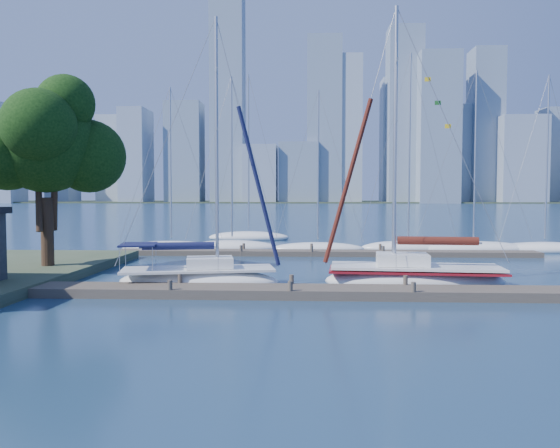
{
  "coord_description": "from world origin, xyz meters",
  "views": [
    {
      "loc": [
        0.7,
        -23.08,
        4.31
      ],
      "look_at": [
        -0.67,
        4.0,
        2.89
      ],
      "focal_mm": 35.0,
      "sensor_mm": 36.0,
      "label": 1
    }
  ],
  "objects": [
    {
      "name": "bg_boat_4",
      "position": [
        13.37,
        19.07,
        0.28
      ],
      "size": [
        8.92,
        2.74,
        14.09
      ],
      "rotation": [
        0.0,
        0.0,
        0.04
      ],
      "color": "white",
      "rests_on": "ground"
    },
    {
      "name": "bg_boat_3",
      "position": [
        8.52,
        19.48,
        0.31
      ],
      "size": [
        7.39,
        2.51,
        15.54
      ],
      "rotation": [
        0.0,
        0.0,
        0.02
      ],
      "color": "white",
      "rests_on": "ground"
    },
    {
      "name": "bg_boat_1",
      "position": [
        -5.17,
        19.02,
        0.29
      ],
      "size": [
        7.62,
        4.7,
        13.81
      ],
      "rotation": [
        0.0,
        0.0,
        0.34
      ],
      "color": "white",
      "rests_on": "ground"
    },
    {
      "name": "far_dock",
      "position": [
        2.0,
        16.0,
        0.18
      ],
      "size": [
        30.0,
        1.8,
        0.36
      ],
      "primitive_type": "cube",
      "color": "#453D33",
      "rests_on": "ground"
    },
    {
      "name": "bg_boat_2",
      "position": [
        1.51,
        18.76,
        0.25
      ],
      "size": [
        7.46,
        4.57,
        12.59
      ],
      "rotation": [
        0.0,
        0.0,
        -0.37
      ],
      "color": "white",
      "rests_on": "ground"
    },
    {
      "name": "bg_boat_0",
      "position": [
        -9.97,
        19.09,
        0.26
      ],
      "size": [
        8.15,
        3.09,
        13.02
      ],
      "rotation": [
        0.0,
        0.0,
        0.12
      ],
      "color": "white",
      "rests_on": "ground"
    },
    {
      "name": "bg_boat_5",
      "position": [
        18.74,
        19.16,
        0.27
      ],
      "size": [
        8.35,
        4.56,
        13.69
      ],
      "rotation": [
        0.0,
        0.0,
        0.3
      ],
      "color": "white",
      "rests_on": "ground"
    },
    {
      "name": "ground",
      "position": [
        0.0,
        0.0,
        0.0
      ],
      "size": [
        700.0,
        700.0,
        0.0
      ],
      "primitive_type": "plane",
      "color": "#182D4D",
      "rests_on": "ground"
    },
    {
      "name": "skyline",
      "position": [
        21.35,
        290.49,
        35.77
      ],
      "size": [
        504.05,
        51.31,
        120.04
      ],
      "color": "#8291A8",
      "rests_on": "ground"
    },
    {
      "name": "near_dock",
      "position": [
        0.0,
        0.0,
        0.2
      ],
      "size": [
        26.0,
        2.0,
        0.4
      ],
      "primitive_type": "cube",
      "color": "#453D33",
      "rests_on": "ground"
    },
    {
      "name": "bg_boat_6",
      "position": [
        -4.99,
        29.46,
        0.32
      ],
      "size": [
        8.2,
        4.5,
        16.28
      ],
      "rotation": [
        0.0,
        0.0,
        -0.28
      ],
      "color": "white",
      "rests_on": "ground"
    },
    {
      "name": "sailboat_navy",
      "position": [
        -4.42,
        2.15,
        1.1
      ],
      "size": [
        7.95,
        3.93,
        13.09
      ],
      "rotation": [
        0.0,
        0.0,
        0.2
      ],
      "color": "white",
      "rests_on": "ground"
    },
    {
      "name": "far_shore",
      "position": [
        0.0,
        320.0,
        0.0
      ],
      "size": [
        800.0,
        100.0,
        1.5
      ],
      "primitive_type": "cube",
      "color": "#38472D",
      "rests_on": "ground"
    },
    {
      "name": "sailboat_maroon",
      "position": [
        5.76,
        2.82,
        1.06
      ],
      "size": [
        8.67,
        3.42,
        13.68
      ],
      "rotation": [
        0.0,
        0.0,
        -0.08
      ],
      "color": "white",
      "rests_on": "ground"
    },
    {
      "name": "tree",
      "position": [
        -13.35,
        5.71,
        7.28
      ],
      "size": [
        7.76,
        7.1,
        10.68
      ],
      "color": "black",
      "rests_on": "ground"
    }
  ]
}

